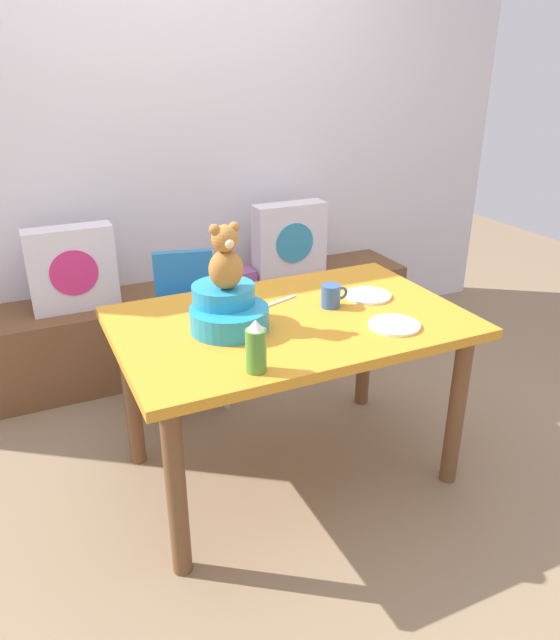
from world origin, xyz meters
The scene contains 15 objects.
ground_plane centered at (0.00, 0.00, 0.00)m, with size 8.00×8.00×0.00m, color #8C7256.
back_wall centered at (0.00, 1.46, 1.30)m, with size 4.40×0.10×2.60m, color silver.
window_bench centered at (0.00, 1.19, 0.23)m, with size 2.60×0.44×0.46m, color brown.
pillow_floral_left centered at (-0.69, 1.17, 0.68)m, with size 0.44×0.15×0.44m.
pillow_floral_right centered at (0.56, 1.17, 0.68)m, with size 0.44×0.15×0.44m.
book_stack centered at (0.23, 1.19, 0.49)m, with size 0.20×0.14×0.07m, color #9D559E.
dining_table centered at (0.00, 0.00, 0.64)m, with size 1.37×0.88×0.74m.
highchair centered at (-0.21, 0.75, 0.52)m, with size 0.39×0.50×0.79m.
infant_seat_teal centered at (-0.26, 0.02, 0.81)m, with size 0.30×0.33×0.16m.
teddy_bear centered at (-0.26, 0.02, 1.02)m, with size 0.13×0.12×0.25m.
ketchup_bottle centered at (-0.29, -0.35, 0.83)m, with size 0.07×0.07×0.18m.
coffee_mug centered at (0.20, 0.03, 0.79)m, with size 0.12×0.08×0.09m.
dinner_plate_near centered at (0.32, -0.24, 0.75)m, with size 0.20×0.20×0.01m, color white.
dinner_plate_far centered at (0.40, 0.06, 0.75)m, with size 0.20×0.20×0.01m, color white.
table_fork centered at (0.04, 0.17, 0.74)m, with size 0.02×0.17×0.01m, color silver.
Camera 1 is at (-0.96, -1.95, 1.70)m, focal length 33.57 mm.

